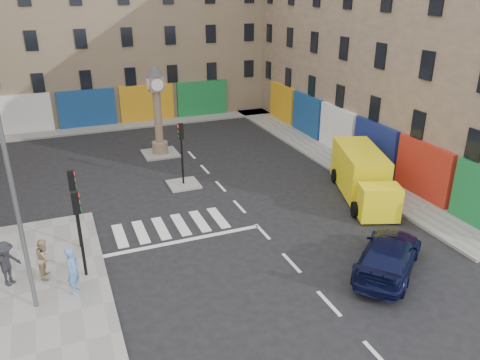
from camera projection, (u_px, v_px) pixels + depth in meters
ground at (271, 241)px, 21.89m from camera, size 120.00×120.00×0.00m
sidewalk_left at (12, 326)px, 16.33m from camera, size 7.00×16.00×0.15m
sidewalk_right at (321, 152)px, 33.43m from camera, size 2.60×30.00×0.15m
sidewalk_far at (115, 126)px, 39.45m from camera, size 32.00×2.40×0.15m
island_near at (184, 184)px, 28.01m from camera, size 1.80×1.80×0.12m
island_far at (160, 153)px, 33.14m from camera, size 2.40×2.40×0.12m
building_right at (406, 33)px, 32.56m from camera, size 10.00×30.00×16.00m
building_far at (95, 17)px, 41.16m from camera, size 32.00×10.00×17.00m
traffic_light_left_near at (78, 221)px, 18.17m from camera, size 0.28×0.22×3.70m
traffic_light_left_far at (74, 197)px, 20.22m from camera, size 0.28×0.22×3.70m
traffic_light_island at (181, 144)px, 27.03m from camera, size 0.28×0.22×3.70m
lamp_post at (13, 191)px, 15.47m from camera, size 0.50×0.25×8.30m
clock_pillar at (157, 105)px, 31.79m from camera, size 1.20×1.20×6.10m
navy_sedan at (388, 255)px, 19.34m from camera, size 5.33×4.96×1.51m
yellow_van at (362, 175)px, 26.23m from camera, size 4.28×7.19×2.51m
pedestrian_blue at (73, 270)px, 17.70m from camera, size 0.71×0.83×1.91m
pedestrian_tan at (45, 258)px, 18.72m from camera, size 0.77×0.92×1.69m
pedestrian_dark at (7, 264)px, 18.15m from camera, size 1.34×1.37×1.88m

